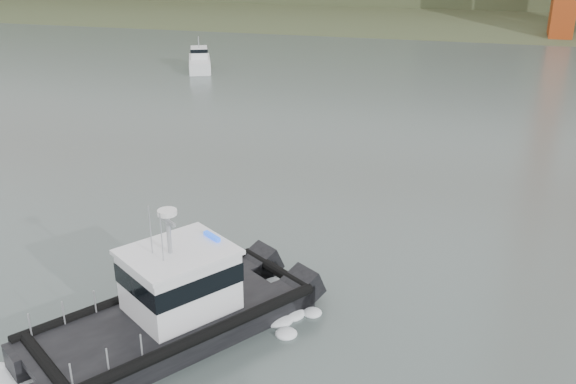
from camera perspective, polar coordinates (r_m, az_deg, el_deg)
name	(u,v)px	position (r m, az deg, el deg)	size (l,w,h in m)	color
ground	(266,334)	(24.22, -1.97, -12.51)	(400.00, 400.00, 0.00)	#45524E
patrol_boat	(173,304)	(23.85, -10.15, -9.77)	(9.25, 10.96, 5.17)	black
motorboat	(200,61)	(70.52, -7.87, 11.46)	(4.60, 6.89, 3.61)	white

